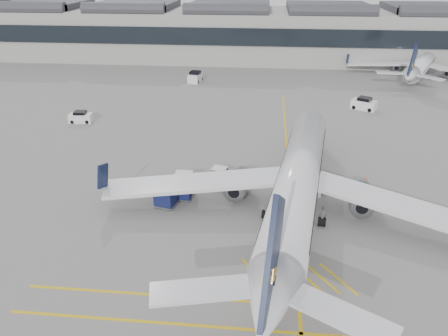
# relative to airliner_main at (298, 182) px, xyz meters

# --- Properties ---
(ground) EXTENTS (220.00, 220.00, 0.00)m
(ground) POSITION_rel_airliner_main_xyz_m (-10.32, -2.19, -3.05)
(ground) COLOR gray
(ground) RESTS_ON ground
(terminal) EXTENTS (200.00, 20.45, 12.40)m
(terminal) POSITION_rel_airliner_main_xyz_m (-10.32, 69.73, 3.09)
(terminal) COLOR #9E9E99
(terminal) RESTS_ON ground
(apron_markings) EXTENTS (0.25, 60.00, 0.01)m
(apron_markings) POSITION_rel_airliner_main_xyz_m (-0.32, 7.81, -3.05)
(apron_markings) COLOR gold
(apron_markings) RESTS_ON ground
(airliner_main) EXTENTS (35.37, 38.91, 10.39)m
(airliner_main) POSITION_rel_airliner_main_xyz_m (0.00, 0.00, 0.00)
(airliner_main) COLOR silver
(airliner_main) RESTS_ON ground
(airliner_far) EXTENTS (26.72, 29.47, 8.50)m
(airliner_far) POSITION_rel_airliner_main_xyz_m (27.41, 55.15, -0.56)
(airliner_far) COLOR silver
(airliner_far) RESTS_ON ground
(belt_loader) EXTENTS (5.19, 2.57, 2.06)m
(belt_loader) POSITION_rel_airliner_main_xyz_m (0.29, 3.26, -2.45)
(belt_loader) COLOR #BBBAB2
(belt_loader) RESTS_ON ground
(baggage_cart_a) EXTENTS (2.26, 2.02, 2.03)m
(baggage_cart_a) POSITION_rel_airliner_main_xyz_m (-12.11, -0.19, -1.97)
(baggage_cart_a) COLOR gray
(baggage_cart_a) RESTS_ON ground
(baggage_cart_b) EXTENTS (1.87, 1.55, 1.93)m
(baggage_cart_b) POSITION_rel_airliner_main_xyz_m (-10.96, 3.06, -2.02)
(baggage_cart_b) COLOR gray
(baggage_cart_b) RESTS_ON ground
(baggage_cart_c) EXTENTS (1.84, 1.64, 1.66)m
(baggage_cart_c) POSITION_rel_airliner_main_xyz_m (-7.62, 5.22, -2.16)
(baggage_cart_c) COLOR gray
(baggage_cart_c) RESTS_ON ground
(baggage_cart_d) EXTENTS (1.64, 1.39, 1.63)m
(baggage_cart_d) POSITION_rel_airliner_main_xyz_m (-10.68, 1.28, -2.18)
(baggage_cart_d) COLOR gray
(baggage_cart_d) RESTS_ON ground
(ramp_agent_a) EXTENTS (0.66, 0.54, 1.55)m
(ramp_agent_a) POSITION_rel_airliner_main_xyz_m (-6.06, 3.73, -2.28)
(ramp_agent_a) COLOR #EE5E0C
(ramp_agent_a) RESTS_ON ground
(ramp_agent_b) EXTENTS (0.81, 0.63, 1.66)m
(ramp_agent_b) POSITION_rel_airliner_main_xyz_m (-6.27, 1.86, -2.22)
(ramp_agent_b) COLOR #F45F0C
(ramp_agent_b) RESTS_ON ground
(pushback_tug) EXTENTS (2.57, 1.82, 1.33)m
(pushback_tug) POSITION_rel_airliner_main_xyz_m (-12.34, 3.14, -2.46)
(pushback_tug) COLOR #4A4C41
(pushback_tug) RESTS_ON ground
(safety_cone_nose) EXTENTS (0.39, 0.39, 0.54)m
(safety_cone_nose) POSITION_rel_airliner_main_xyz_m (2.95, 16.01, -2.78)
(safety_cone_nose) COLOR #F24C0A
(safety_cone_nose) RESTS_ON ground
(safety_cone_engine) EXTENTS (0.35, 0.35, 0.49)m
(safety_cone_engine) POSITION_rel_airliner_main_xyz_m (7.68, 6.95, -2.81)
(safety_cone_engine) COLOR #F24C0A
(safety_cone_engine) RESTS_ON ground
(service_van_left) EXTENTS (3.30, 1.86, 1.63)m
(service_van_left) POSITION_rel_airliner_main_xyz_m (-29.47, 22.00, -2.32)
(service_van_left) COLOR white
(service_van_left) RESTS_ON ground
(service_van_mid) EXTENTS (2.50, 4.18, 2.02)m
(service_van_mid) POSITION_rel_airliner_main_xyz_m (-16.80, 46.63, -2.15)
(service_van_mid) COLOR white
(service_van_mid) RESTS_ON ground
(service_van_right) EXTENTS (4.16, 3.46, 1.92)m
(service_van_right) POSITION_rel_airliner_main_xyz_m (12.04, 32.19, -2.20)
(service_van_right) COLOR white
(service_van_right) RESTS_ON ground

